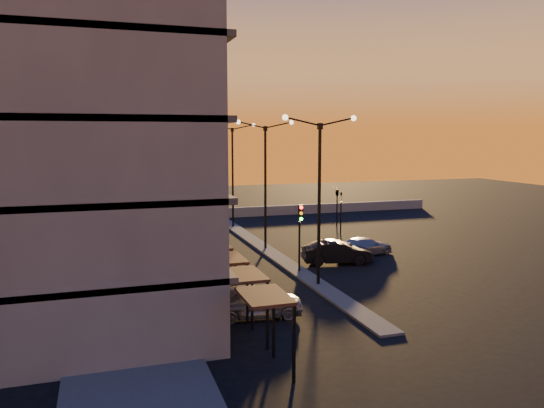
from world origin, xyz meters
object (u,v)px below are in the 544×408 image
at_px(streetlamp_mid, 265,174).
at_px(car_sedan, 337,252).
at_px(car_wagon, 365,246).
at_px(car_hatchback, 254,301).
at_px(traffic_light_main, 300,227).

height_order(streetlamp_mid, car_sedan, streetlamp_mid).
bearing_deg(car_wagon, car_hatchback, 117.13).
relative_size(streetlamp_mid, car_wagon, 2.20).
xyz_separation_m(streetlamp_mid, traffic_light_main, (0.00, -7.13, -2.70)).
bearing_deg(car_hatchback, streetlamp_mid, -12.22).
bearing_deg(car_sedan, streetlamp_mid, 41.55).
distance_m(streetlamp_mid, car_sedan, 8.05).
height_order(traffic_light_main, car_wagon, traffic_light_main).
bearing_deg(traffic_light_main, car_sedan, 25.78).
distance_m(streetlamp_mid, car_hatchback, 15.44).
xyz_separation_m(car_hatchback, car_sedan, (8.06, 8.26, -0.01)).
bearing_deg(streetlamp_mid, car_wagon, -32.01).
relative_size(traffic_light_main, car_wagon, 0.98).
bearing_deg(car_sedan, traffic_light_main, 127.48).
bearing_deg(car_wagon, traffic_light_main, 102.86).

